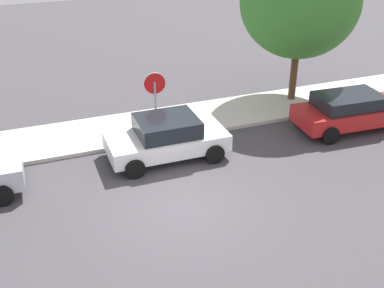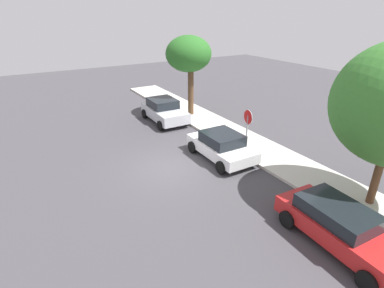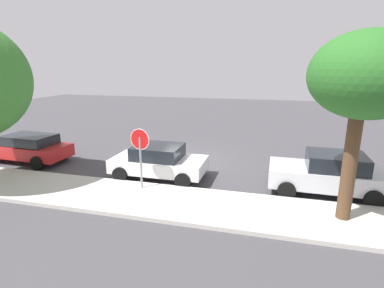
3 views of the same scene
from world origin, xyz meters
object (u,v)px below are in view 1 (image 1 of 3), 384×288
Objects in this scene: stop_sign at (155,93)px; parked_car_white at (167,137)px; parked_car_red at (353,110)px; street_tree_mid_block at (300,1)px.

stop_sign reaches higher than parked_car_white.
parked_car_white is (-0.11, -1.55, -0.95)m from stop_sign.
parked_car_white is 0.87× the size of parked_car_red.
street_tree_mid_block reaches higher than stop_sign.
street_tree_mid_block is at bearing 11.20° from stop_sign.
parked_car_white is 7.11m from parked_car_red.
stop_sign is 0.38× the size of street_tree_mid_block.
stop_sign is 0.62× the size of parked_car_white.
stop_sign is 6.89m from street_tree_mid_block.
parked_car_red is (7.10, -0.38, 0.00)m from parked_car_white.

